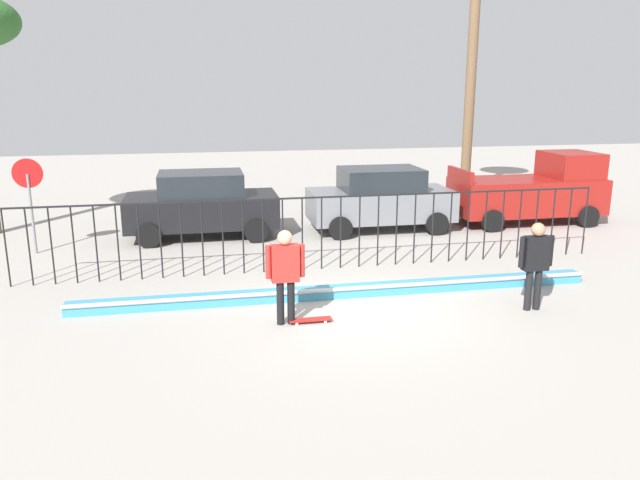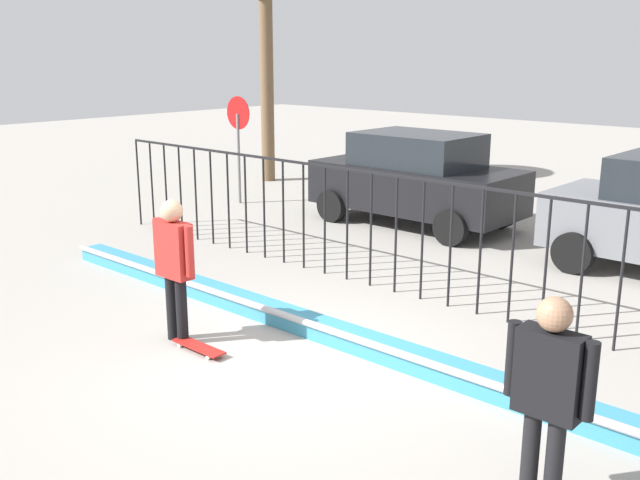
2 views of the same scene
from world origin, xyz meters
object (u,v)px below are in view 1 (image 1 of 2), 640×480
Objects in this scene: skateboarder at (285,268)px; parked_car_black at (202,204)px; pickup_truck at (533,191)px; camera_operator at (536,258)px; stop_sign at (30,193)px; skateboard at (310,320)px; parked_car_gray at (380,199)px.

parked_car_black is at bearing 109.18° from skateboarder.
pickup_truck is at bearing 46.09° from skateboarder.
parked_car_black is (-6.29, 7.36, -0.09)m from camera_operator.
parked_car_black reaches higher than skateboarder.
camera_operator is at bearing -53.44° from parked_car_black.
skateboarder is 8.48m from stop_sign.
stop_sign is at bearing 144.11° from skateboard.
pickup_truck reaches higher than skateboarder.
stop_sign is (-14.77, -0.85, 0.58)m from pickup_truck.
camera_operator is 8.34m from pickup_truck.
stop_sign is at bearing -8.75° from camera_operator.
pickup_truck is (4.11, 7.25, -0.02)m from camera_operator.
skateboard is 7.90m from parked_car_gray.
parked_car_black reaches higher than skateboard.
parked_car_black is 1.00× the size of parked_car_gray.
skateboarder is at bearing -47.03° from stop_sign.
parked_car_gray is (3.45, 7.05, 0.91)m from skateboard.
skateboarder is 0.42× the size of parked_car_gray.
skateboarder is 8.02m from parked_car_gray.
parked_car_gray is at bearing -5.58° from parked_car_black.
camera_operator is 7.28m from parked_car_gray.
pickup_truck is (8.99, 7.05, -0.04)m from skateboarder.
skateboarder is 0.42× the size of parked_car_black.
pickup_truck reaches higher than parked_car_black.
skateboard is at bearing -145.46° from pickup_truck.
camera_operator is 0.41× the size of parked_car_gray.
skateboarder is 7.29m from parked_car_black.
camera_operator is at bearing -82.90° from parked_car_gray.
skateboarder is 4.89m from camera_operator.
stop_sign reaches higher than pickup_truck.
camera_operator is 12.44m from stop_sign.
pickup_truck is (10.41, -0.10, 0.06)m from parked_car_black.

